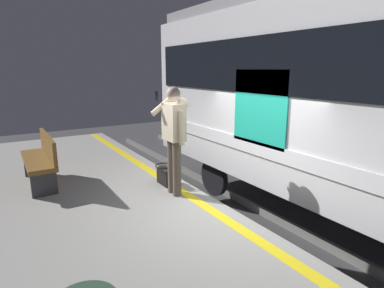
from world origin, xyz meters
TOP-DOWN VIEW (x-y plane):
  - ground_plane at (0.00, 0.00)m, footprint 24.79×24.79m
  - platform at (0.00, 2.59)m, footprint 12.85×5.18m
  - safety_line at (0.00, 0.30)m, footprint 12.59×0.16m
  - track_rail_near at (0.00, -1.55)m, footprint 16.70×0.08m
  - track_rail_far at (0.00, -2.98)m, footprint 16.70×0.08m
  - passenger at (0.62, 0.44)m, footprint 0.57×0.55m
  - handbag at (1.10, 0.38)m, footprint 0.39×0.36m
  - bench at (2.28, 2.25)m, footprint 1.55×0.44m

SIDE VIEW (x-z plane):
  - ground_plane at x=0.00m, z-range 0.00..0.00m
  - track_rail_near at x=0.00m, z-range 0.00..0.16m
  - track_rail_far at x=0.00m, z-range 0.00..0.16m
  - platform at x=0.00m, z-range 0.00..0.88m
  - safety_line at x=0.00m, z-range 0.88..0.88m
  - handbag at x=1.10m, z-range 0.87..1.23m
  - bench at x=2.28m, z-range 0.92..1.82m
  - passenger at x=0.62m, z-range 1.04..2.81m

